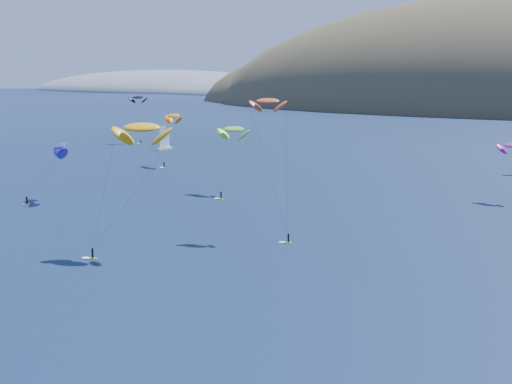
{
  "coord_description": "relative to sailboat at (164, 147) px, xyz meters",
  "views": [
    {
      "loc": [
        51.04,
        -38.72,
        32.71
      ],
      "look_at": [
        -8.14,
        80.0,
        9.0
      ],
      "focal_mm": 50.0,
      "sensor_mm": 36.0,
      "label": 1
    }
  ],
  "objects": [
    {
      "name": "kitesurfer_2",
      "position": [
        82.99,
        -130.57,
        21.15
      ],
      "size": [
        11.48,
        12.12,
        24.95
      ],
      "rotation": [
        0.0,
        0.0,
        0.26
      ],
      "color": "gold",
      "rests_on": "ground"
    },
    {
      "name": "kitesurfer_10",
      "position": [
        36.05,
        -98.78,
        12.38
      ],
      "size": [
        10.52,
        15.09,
        16.11
      ],
      "rotation": [
        0.0,
        0.0,
        -0.73
      ],
      "color": "gold",
      "rests_on": "ground"
    },
    {
      "name": "kitesurfer_9",
      "position": [
        96.94,
        -109.1,
        24.97
      ],
      "size": [
        10.93,
        7.32,
        27.9
      ],
      "rotation": [
        0.0,
        0.0,
        0.27
      ],
      "color": "gold",
      "rests_on": "ground"
    },
    {
      "name": "headland",
      "position": [
        -340.69,
        556.92,
        -4.28
      ],
      "size": [
        460.0,
        250.0,
        60.0
      ],
      "color": "slate",
      "rests_on": "ground"
    },
    {
      "name": "kitesurfer_3",
      "position": [
        68.84,
        -70.82,
        15.52
      ],
      "size": [
        9.07,
        12.42,
        18.98
      ],
      "rotation": [
        0.0,
        0.0,
        -0.02
      ],
      "color": "gold",
      "rests_on": "ground"
    },
    {
      "name": "sailboat",
      "position": [
        0.0,
        0.0,
        0.0
      ],
      "size": [
        8.95,
        7.74,
        10.77
      ],
      "rotation": [
        0.0,
        0.0,
        -0.23
      ],
      "color": "silver",
      "rests_on": "ground"
    },
    {
      "name": "kitesurfer_1",
      "position": [
        27.65,
        -35.55,
        15.42
      ],
      "size": [
        9.55,
        10.71,
        18.8
      ],
      "rotation": [
        0.0,
        0.0,
        -0.42
      ],
      "color": "gold",
      "rests_on": "ground"
    },
    {
      "name": "kitesurfer_12",
      "position": [
        -24.16,
        17.05,
        18.23
      ],
      "size": [
        8.53,
        7.13,
        21.37
      ],
      "rotation": [
        0.0,
        0.0,
        0.32
      ],
      "color": "gold",
      "rests_on": "ground"
    }
  ]
}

